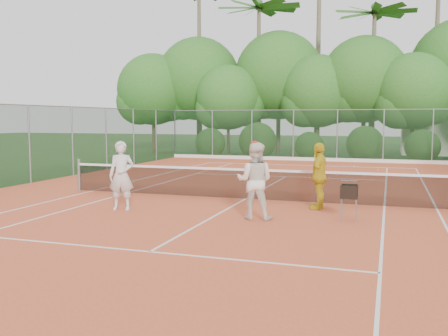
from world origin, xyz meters
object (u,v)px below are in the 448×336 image
Objects in this scene: player_white at (121,176)px; ball_hopper at (349,192)px; player_center_grp at (255,181)px; player_yellow at (319,176)px.

player_white reaches higher than ball_hopper.
player_center_grp is (3.77, -0.08, 0.02)m from player_white.
player_white is 2.13× the size of ball_hopper.
player_yellow reaches higher than ball_hopper.
player_center_grp is at bearing -173.72° from ball_hopper.
ball_hopper is (2.24, 0.50, -0.26)m from player_center_grp.
ball_hopper is at bearing -11.59° from player_white.
player_yellow is (5.09, 1.79, -0.02)m from player_white.
ball_hopper is at bearing 12.51° from player_center_grp.
player_center_grp is 2.31m from ball_hopper.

